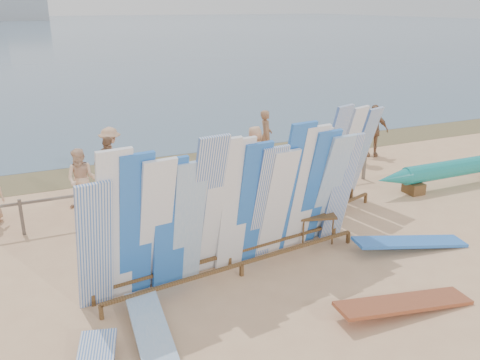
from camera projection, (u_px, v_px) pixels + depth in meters
name	position (u px, v px, depth m)	size (l,w,h in m)	color
ground	(225.00, 256.00, 11.21)	(160.00, 160.00, 0.00)	#D9AA7D
ocean	(20.00, 27.00, 121.54)	(320.00, 240.00, 0.02)	#425C76
wet_sand_strip	(145.00, 166.00, 17.42)	(40.00, 2.60, 0.01)	brown
fence	(182.00, 187.00, 13.59)	(12.08, 0.08, 0.90)	#6E5F53
main_surfboard_rack	(235.00, 209.00, 10.12)	(6.28, 1.54, 3.08)	brown
side_surfboard_rack	(339.00, 163.00, 13.24)	(2.71, 1.56, 2.95)	brown
outrigger_canoe	(457.00, 169.00, 15.35)	(5.92, 0.56, 0.84)	brown
vendor_table	(316.00, 226.00, 11.79)	(0.97, 0.81, 1.11)	brown
flat_board_a	(155.00, 348.00, 8.21)	(0.56, 2.70, 0.07)	#85AED5
flat_board_d	(409.00, 249.00, 11.54)	(0.56, 2.70, 0.07)	blue
flat_board_c	(404.00, 311.00, 9.20)	(0.56, 2.70, 0.07)	#9C4B2A
beach_chair_left	(179.00, 185.00, 14.73)	(0.61, 0.64, 0.96)	#AF1221
beach_chair_right	(173.00, 189.00, 14.61)	(0.55, 0.56, 0.80)	#AF1221
stroller	(240.00, 171.00, 15.52)	(0.60, 0.82, 1.06)	#AF1221
beachgoer_6	(255.00, 151.00, 16.17)	(0.80, 0.38, 1.63)	tan
beachgoer_10	(373.00, 130.00, 18.30)	(1.10, 0.48, 1.88)	#8C6042
beachgoer_3	(111.00, 156.00, 15.43)	(1.15, 0.47, 1.78)	tan
beachgoer_extra_0	(361.00, 140.00, 17.53)	(1.05, 0.43, 1.62)	tan
beachgoer_7	(266.00, 135.00, 17.83)	(0.65, 0.36, 1.78)	#8C6042
beachgoer_2	(82.00, 179.00, 13.54)	(0.81, 0.39, 1.67)	beige
beachgoer_4	(110.00, 166.00, 14.58)	(1.01, 0.44, 1.73)	#8C6042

